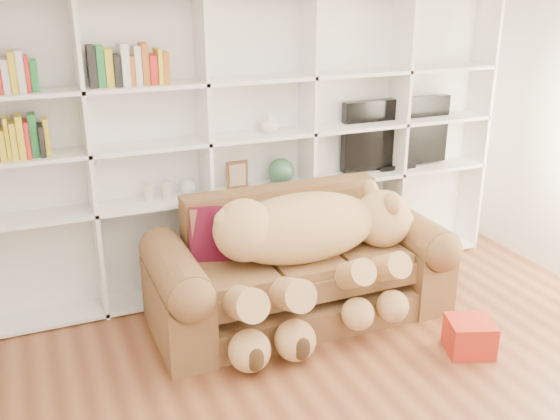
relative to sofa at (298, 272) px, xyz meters
name	(u,v)px	position (x,y,z in m)	size (l,w,h in m)	color
wall_back	(249,125)	(-0.08, 0.84, 0.99)	(5.00, 0.02, 2.70)	white
bookshelf	(227,136)	(-0.32, 0.70, 0.95)	(4.43, 0.35, 2.40)	white
sofa	(298,272)	(0.00, 0.00, 0.00)	(2.26, 0.97, 0.95)	brown
teddy_bear	(309,244)	(0.00, -0.19, 0.31)	(1.74, 0.94, 1.01)	tan
throw_pillow	(219,235)	(-0.57, 0.16, 0.34)	(0.43, 0.14, 0.43)	#510D21
gift_box	(469,336)	(0.89, -0.97, -0.23)	(0.31, 0.29, 0.25)	red
tv	(396,134)	(1.27, 0.69, 0.82)	(1.07, 0.18, 0.63)	black
picture_frame	(237,175)	(-0.26, 0.64, 0.63)	(0.18, 0.03, 0.23)	#52311C
green_vase	(281,171)	(0.13, 0.64, 0.62)	(0.22, 0.22, 0.22)	#2F5C41
figurine_tall	(148,192)	(-0.98, 0.64, 0.58)	(0.07, 0.07, 0.14)	beige
figurine_short	(167,190)	(-0.84, 0.64, 0.58)	(0.08, 0.08, 0.14)	beige
snow_globe	(188,188)	(-0.67, 0.64, 0.57)	(0.12, 0.12, 0.12)	silver
shelf_vase	(270,122)	(0.03, 0.64, 1.04)	(0.16, 0.16, 0.17)	white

